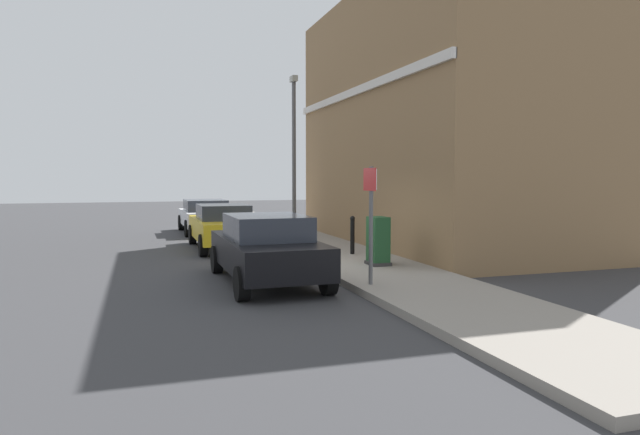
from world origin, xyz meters
name	(u,v)px	position (x,y,z in m)	size (l,w,h in m)	color
ground	(289,272)	(0.00, 0.00, 0.00)	(80.00, 80.00, 0.00)	#38383A
sidewalk	(298,239)	(1.90, 6.00, 0.07)	(2.59, 30.00, 0.15)	gray
corner_building	(445,122)	(6.27, 3.71, 4.05)	(6.25, 11.43, 8.09)	olive
car_black	(267,248)	(-0.79, -1.18, 0.75)	(1.92, 4.27, 1.45)	black
car_yellow	(223,226)	(-0.86, 4.78, 0.72)	(1.83, 4.29, 1.39)	gold
car_white	(205,215)	(-0.81, 10.11, 0.71)	(1.95, 3.97, 1.33)	silver
utility_cabinet	(378,243)	(2.07, -0.50, 0.68)	(0.46, 0.61, 1.15)	#1E4C28
bollard_near_cabinet	(352,234)	(2.17, 1.45, 0.70)	(0.14, 0.14, 1.04)	black
bollard_far_kerb	(293,231)	(0.86, 2.73, 0.70)	(0.14, 0.14, 1.04)	black
street_sign	(371,207)	(0.94, -2.71, 1.66)	(0.08, 0.60, 2.30)	#59595B
lamppost	(294,148)	(2.06, 7.08, 3.30)	(0.20, 0.44, 5.72)	#59595B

